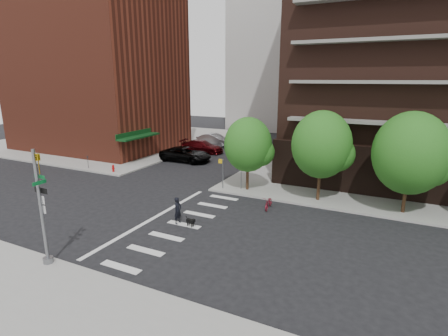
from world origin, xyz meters
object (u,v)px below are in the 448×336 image
(parked_car_black, at_px, (186,154))
(parked_car_maroon, at_px, (202,147))
(traffic_signal, at_px, (43,217))
(fire_hydrant, at_px, (113,168))
(scooter, at_px, (269,203))
(parked_car_silver, at_px, (215,140))
(dog_walker, at_px, (178,211))

(parked_car_black, relative_size, parked_car_maroon, 1.08)
(traffic_signal, relative_size, fire_hydrant, 8.20)
(traffic_signal, xyz_separation_m, fire_hydrant, (-10.03, 15.29, -2.15))
(parked_car_black, relative_size, scooter, 3.34)
(traffic_signal, xyz_separation_m, parked_car_maroon, (-6.91, 28.09, -1.88))
(traffic_signal, bearing_deg, parked_car_silver, 103.13)
(parked_car_silver, xyz_separation_m, dog_walker, (10.73, -25.62, 0.05))
(parked_car_maroon, bearing_deg, parked_car_silver, 3.44)
(fire_hydrant, distance_m, parked_car_black, 8.62)
(traffic_signal, distance_m, scooter, 14.98)
(parked_car_silver, bearing_deg, parked_car_black, -168.84)
(traffic_signal, bearing_deg, scooter, 59.49)
(parked_car_silver, height_order, scooter, parked_car_silver)
(parked_car_maroon, xyz_separation_m, dog_walker, (9.91, -20.58, 0.09))
(parked_car_black, distance_m, parked_car_maroon, 5.12)
(parked_car_black, height_order, parked_car_maroon, parked_car_black)
(traffic_signal, distance_m, parked_car_maroon, 28.99)
(fire_hydrant, relative_size, parked_car_black, 0.12)
(parked_car_maroon, distance_m, parked_car_silver, 5.11)
(fire_hydrant, distance_m, parked_car_maroon, 13.18)
(parked_car_maroon, bearing_deg, fire_hydrant, 160.54)
(dog_walker, bearing_deg, fire_hydrant, 62.13)
(parked_car_black, xyz_separation_m, scooter, (13.73, -10.25, -0.37))
(parked_car_black, distance_m, dog_walker, 18.03)
(parked_car_black, bearing_deg, fire_hydrant, 153.98)
(fire_hydrant, height_order, dog_walker, dog_walker)
(traffic_signal, bearing_deg, dog_walker, 68.26)
(parked_car_maroon, xyz_separation_m, parked_car_silver, (-0.82, 5.04, 0.05))
(traffic_signal, height_order, parked_car_black, traffic_signal)
(fire_hydrant, height_order, parked_car_silver, parked_car_silver)
(traffic_signal, relative_size, dog_walker, 3.29)
(parked_car_black, relative_size, parked_car_silver, 1.16)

